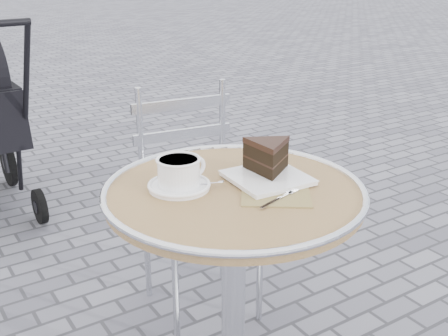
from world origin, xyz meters
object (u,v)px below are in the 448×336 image
cafe_table (234,242)px  cake_plate_set (268,161)px  bistro_chair (191,174)px  cappuccino_set (180,175)px

cafe_table → cake_plate_set: bearing=6.9°
cake_plate_set → bistro_chair: size_ratio=0.36×
cake_plate_set → bistro_chair: bistro_chair is taller
bistro_chair → cake_plate_set: bearing=-88.4°
cafe_table → cake_plate_set: size_ratio=2.35×
cake_plate_set → cappuccino_set: bearing=167.7°
cafe_table → cappuccino_set: bearing=145.0°
cappuccino_set → bistro_chair: 0.62m
cake_plate_set → bistro_chair: bearing=87.3°
cafe_table → bistro_chair: (0.19, 0.58, -0.02)m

